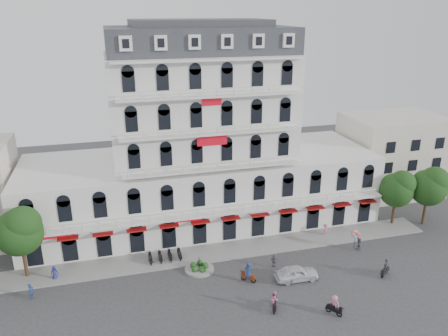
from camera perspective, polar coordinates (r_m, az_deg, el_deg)
ground at (r=45.01m, az=2.33°, el=-16.66°), size 120.00×120.00×0.00m
sidewalk at (r=52.17m, az=-0.66°, el=-10.88°), size 53.00×4.00×0.16m
main_building at (r=56.12m, az=-3.00°, el=2.46°), size 45.00×15.00×25.80m
flank_building_east at (r=71.26m, az=20.98°, el=1.64°), size 14.00×10.00×12.00m
traffic_island at (r=49.02m, az=-3.25°, el=-12.90°), size 3.20×3.20×1.60m
parked_scooter_row at (r=51.07m, az=-7.67°, el=-11.93°), size 4.40×1.80×1.10m
tree_west_inner at (r=49.68m, az=-25.15°, el=-7.28°), size 4.76×4.76×8.25m
tree_east_inner at (r=60.58m, az=21.69°, el=-2.41°), size 4.40×4.37×7.57m
tree_east_outer at (r=62.17m, az=25.24°, el=-2.04°), size 4.65×4.65×8.05m
parked_car at (r=47.79m, az=9.45°, el=-13.38°), size 4.69×2.07×1.57m
rider_southwest at (r=43.20m, az=6.63°, el=-16.78°), size 0.89×1.62×2.15m
rider_east at (r=46.71m, az=3.23°, el=-13.37°), size 1.38×1.24×2.34m
rider_northeast at (r=50.63m, az=20.36°, el=-12.07°), size 1.49×1.11×2.12m
rider_center at (r=43.69m, az=14.22°, el=-16.90°), size 1.19×1.43×2.05m
pedestrian_left at (r=50.41m, az=-21.26°, el=-12.66°), size 0.79×0.52×1.60m
pedestrian_mid at (r=49.49m, az=6.56°, el=-11.95°), size 0.96×0.56×1.54m
pedestrian_right at (r=56.85m, az=13.09°, el=-7.87°), size 1.13×0.84×1.56m
pedestrian_far at (r=48.37m, az=-23.89°, el=-14.51°), size 0.65×0.73×1.67m
balloon_vendor at (r=54.38m, az=17.04°, el=-9.03°), size 1.31×1.25×2.45m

